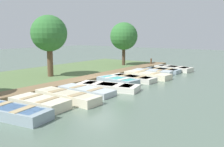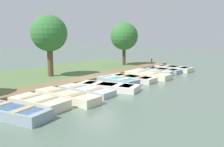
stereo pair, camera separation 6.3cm
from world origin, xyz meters
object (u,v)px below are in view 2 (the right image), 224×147
object	(u,v)px
rowboat_1	(39,103)
rowboat_6	(133,78)
rowboat_2	(67,96)
mooring_post_far	(151,62)
rowboat_4	(108,87)
rowboat_0	(11,112)
rowboat_8	(153,72)
rowboat_9	(163,70)
rowboat_10	(174,68)
rowboat_5	(118,81)
park_tree_left	(49,34)
rowboat_7	(148,75)
park_tree_center	(124,36)
rowboat_3	(86,91)

from	to	relation	value
rowboat_1	rowboat_6	bearing A→B (deg)	85.47
rowboat_1	rowboat_2	size ratio (longest dim) A/B	0.77
mooring_post_far	rowboat_4	bearing A→B (deg)	-74.83
mooring_post_far	rowboat_0	bearing A→B (deg)	-80.35
rowboat_4	rowboat_8	distance (m)	6.33
rowboat_9	rowboat_10	xyz separation A→B (m)	(0.33, 1.43, 0.04)
rowboat_0	rowboat_2	size ratio (longest dim) A/B	0.96
rowboat_2	rowboat_10	bearing A→B (deg)	89.73
rowboat_5	park_tree_left	size ratio (longest dim) A/B	0.64
rowboat_7	rowboat_8	xyz separation A→B (m)	(-0.36, 1.48, -0.01)
rowboat_7	rowboat_6	bearing A→B (deg)	-95.55
rowboat_0	rowboat_8	world-z (taller)	rowboat_0
rowboat_8	rowboat_1	bearing A→B (deg)	-97.89
rowboat_9	park_tree_left	size ratio (longest dim) A/B	0.63
rowboat_7	rowboat_10	distance (m)	4.52
rowboat_0	rowboat_8	size ratio (longest dim) A/B	1.09
rowboat_8	park_tree_center	bearing A→B (deg)	140.09
rowboat_5	rowboat_6	world-z (taller)	rowboat_5
rowboat_0	rowboat_1	world-z (taller)	rowboat_1
rowboat_8	rowboat_0	bearing A→B (deg)	-97.16
rowboat_1	rowboat_8	world-z (taller)	rowboat_1
rowboat_3	rowboat_4	xyz separation A→B (m)	(0.37, 1.46, 0.02)
park_tree_left	mooring_post_far	bearing A→B (deg)	75.04
rowboat_0	park_tree_left	world-z (taller)	park_tree_left
mooring_post_far	park_tree_center	xyz separation A→B (m)	(-2.18, -1.64, 2.54)
rowboat_9	rowboat_2	bearing A→B (deg)	-89.30
park_tree_center	rowboat_4	bearing A→B (deg)	-60.81
rowboat_0	rowboat_7	distance (m)	10.93
rowboat_6	rowboat_7	xyz separation A→B (m)	(0.25, 1.66, 0.03)
rowboat_2	rowboat_3	distance (m)	1.67
rowboat_2	rowboat_6	xyz separation A→B (m)	(-0.22, 6.29, -0.04)
rowboat_10	park_tree_left	world-z (taller)	park_tree_left
rowboat_9	park_tree_left	bearing A→B (deg)	-126.00
rowboat_0	park_tree_left	xyz separation A→B (m)	(-5.61, 6.56, 2.98)
rowboat_4	rowboat_5	distance (m)	1.80
rowboat_5	park_tree_left	distance (m)	6.06
rowboat_8	rowboat_10	xyz separation A→B (m)	(0.44, 3.04, 0.01)
rowboat_4	mooring_post_far	world-z (taller)	mooring_post_far
rowboat_0	rowboat_9	distance (m)	14.02
rowboat_8	mooring_post_far	bearing A→B (deg)	110.29
rowboat_2	rowboat_5	bearing A→B (deg)	95.36
rowboat_5	park_tree_center	size ratio (longest dim) A/B	0.67
rowboat_4	rowboat_10	xyz separation A→B (m)	(0.01, 9.36, 0.03)
rowboat_7	park_tree_left	bearing A→B (deg)	-138.99
rowboat_7	mooring_post_far	bearing A→B (deg)	118.68
rowboat_4	mooring_post_far	distance (m)	11.14
rowboat_3	rowboat_7	distance (m)	6.31
rowboat_1	rowboat_4	distance (m)	4.63
rowboat_2	park_tree_center	xyz separation A→B (m)	(-4.98, 12.23, 2.74)
rowboat_6	rowboat_10	world-z (taller)	rowboat_10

